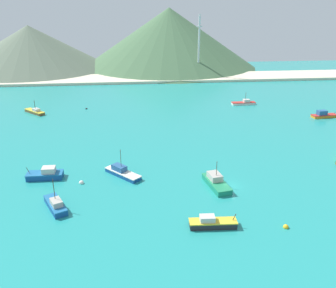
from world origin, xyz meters
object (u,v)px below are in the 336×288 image
(fishing_boat_10, at_px, (35,111))
(fishing_boat_8, at_px, (216,182))
(buoy_0, at_px, (286,227))
(radio_tower, at_px, (199,46))
(buoy_1, at_px, (86,109))
(buoy_2, at_px, (81,183))
(fishing_boat_2, at_px, (46,174))
(fishing_boat_9, at_px, (122,172))
(fishing_boat_3, at_px, (212,223))
(fishing_boat_1, at_px, (323,115))
(fishing_boat_6, at_px, (244,103))
(fishing_boat_5, at_px, (56,205))

(fishing_boat_10, bearing_deg, fishing_boat_8, -49.33)
(buoy_0, relative_size, radio_tower, 0.03)
(fishing_boat_10, relative_size, buoy_1, 12.20)
(buoy_0, relative_size, buoy_2, 0.92)
(fishing_boat_2, relative_size, fishing_boat_8, 0.83)
(fishing_boat_2, bearing_deg, buoy_2, -22.66)
(buoy_2, xyz_separation_m, radio_tower, (46.43, 114.14, 15.83))
(fishing_boat_8, relative_size, fishing_boat_9, 1.07)
(fishing_boat_3, xyz_separation_m, buoy_0, (12.66, -1.64, -0.63))
(buoy_1, xyz_separation_m, radio_tower, (51.70, 54.86, 15.89))
(fishing_boat_1, height_order, fishing_boat_9, fishing_boat_9)
(fishing_boat_6, distance_m, buoy_1, 59.70)
(buoy_0, distance_m, buoy_1, 90.22)
(fishing_boat_2, xyz_separation_m, buoy_1, (2.83, 55.89, -0.84))
(fishing_boat_3, bearing_deg, fishing_boat_6, 69.13)
(buoy_2, bearing_deg, fishing_boat_3, -37.29)
(buoy_2, relative_size, radio_tower, 0.03)
(fishing_boat_9, bearing_deg, fishing_boat_3, -53.92)
(fishing_boat_3, xyz_separation_m, buoy_1, (-29.81, 77.96, -0.67))
(fishing_boat_5, relative_size, fishing_boat_9, 0.92)
(fishing_boat_8, distance_m, radio_tower, 120.55)
(fishing_boat_8, relative_size, fishing_boat_10, 1.11)
(fishing_boat_6, relative_size, fishing_boat_10, 1.08)
(fishing_boat_6, xyz_separation_m, fishing_boat_8, (-25.79, -63.84, 0.28))
(fishing_boat_2, bearing_deg, fishing_boat_9, -1.12)
(buoy_1, relative_size, radio_tower, 0.02)
(fishing_boat_3, xyz_separation_m, fishing_boat_5, (-28.08, 8.84, 0.05))
(fishing_boat_5, bearing_deg, fishing_boat_6, 50.19)
(fishing_boat_2, relative_size, radio_tower, 0.25)
(fishing_boat_2, relative_size, fishing_boat_6, 0.85)
(fishing_boat_2, height_order, fishing_boat_9, fishing_boat_9)
(fishing_boat_9, distance_m, buoy_0, 36.87)
(buoy_2, bearing_deg, radio_tower, 67.86)
(fishing_boat_8, bearing_deg, fishing_boat_10, 130.67)
(fishing_boat_5, relative_size, radio_tower, 0.26)
(fishing_boat_1, height_order, fishing_boat_8, fishing_boat_8)
(fishing_boat_1, relative_size, fishing_boat_9, 1.02)
(fishing_boat_5, height_order, fishing_boat_10, fishing_boat_5)
(fishing_boat_6, bearing_deg, fishing_boat_10, -177.02)
(buoy_1, bearing_deg, fishing_boat_2, -92.90)
(fishing_boat_1, bearing_deg, fishing_boat_10, 171.35)
(fishing_boat_9, height_order, fishing_boat_10, fishing_boat_9)
(fishing_boat_1, height_order, buoy_1, fishing_boat_1)
(fishing_boat_8, relative_size, buoy_1, 13.60)
(fishing_boat_2, height_order, fishing_boat_10, fishing_boat_10)
(fishing_boat_3, xyz_separation_m, radio_tower, (21.89, 132.82, 15.22))
(buoy_0, bearing_deg, buoy_2, 151.34)
(fishing_boat_1, relative_size, fishing_boat_8, 0.95)
(fishing_boat_1, bearing_deg, fishing_boat_3, -131.15)
(fishing_boat_3, bearing_deg, buoy_0, -7.39)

